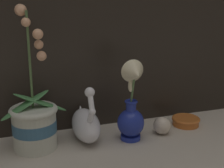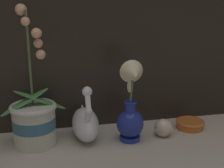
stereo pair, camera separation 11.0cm
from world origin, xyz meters
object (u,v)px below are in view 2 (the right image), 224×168
(blue_vase, at_px, (131,112))
(glass_sphere, at_px, (163,128))
(amber_dish, at_px, (190,124))
(swan_figurine, at_px, (85,122))
(orchid_potted_plant, at_px, (34,118))

(blue_vase, xyz_separation_m, glass_sphere, (0.13, 0.01, -0.08))
(glass_sphere, bearing_deg, blue_vase, -174.81)
(glass_sphere, xyz_separation_m, amber_dish, (0.13, 0.04, -0.01))
(swan_figurine, height_order, glass_sphere, swan_figurine)
(amber_dish, bearing_deg, glass_sphere, -160.79)
(orchid_potted_plant, xyz_separation_m, glass_sphere, (0.46, -0.04, -0.06))
(swan_figurine, relative_size, amber_dish, 1.93)
(swan_figurine, bearing_deg, amber_dish, -0.10)
(swan_figurine, bearing_deg, blue_vase, -20.52)
(blue_vase, relative_size, glass_sphere, 4.44)
(amber_dish, bearing_deg, swan_figurine, 179.90)
(swan_figurine, xyz_separation_m, amber_dish, (0.41, -0.00, -0.04))
(orchid_potted_plant, distance_m, amber_dish, 0.59)
(blue_vase, bearing_deg, amber_dish, 12.40)
(glass_sphere, distance_m, amber_dish, 0.14)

